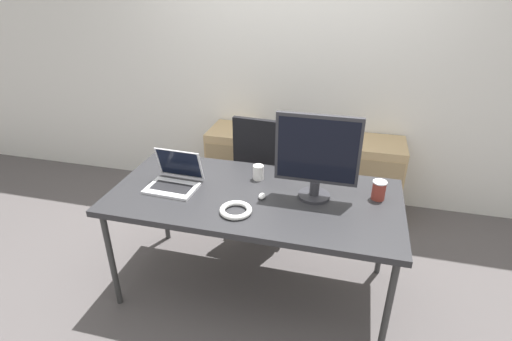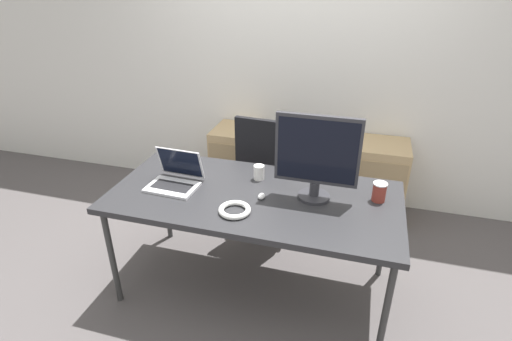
% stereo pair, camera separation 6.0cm
% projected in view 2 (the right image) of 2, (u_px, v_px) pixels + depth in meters
% --- Properties ---
extents(ground_plane, '(14.00, 14.00, 0.00)m').
position_uv_depth(ground_plane, '(254.00, 286.00, 2.89)').
color(ground_plane, '#514C4C').
extents(wall_back, '(10.00, 0.05, 2.60)m').
position_uv_depth(wall_back, '(300.00, 63.00, 3.55)').
color(wall_back, silver).
rests_on(wall_back, ground_plane).
extents(desk, '(1.84, 0.88, 0.77)m').
position_uv_depth(desk, '(254.00, 201.00, 2.56)').
color(desk, '#28282B').
rests_on(desk, ground_plane).
extents(office_chair, '(0.56, 0.58, 1.07)m').
position_uv_depth(office_chair, '(270.00, 188.00, 3.37)').
color(office_chair, '#232326').
rests_on(office_chair, ground_plane).
extents(cabinet_left, '(0.41, 0.45, 0.72)m').
position_uv_depth(cabinet_left, '(237.00, 163.00, 3.88)').
color(cabinet_left, tan).
rests_on(cabinet_left, ground_plane).
extents(cabinet_right, '(0.41, 0.45, 0.72)m').
position_uv_depth(cabinet_right, '(380.00, 181.00, 3.55)').
color(cabinet_right, tan).
rests_on(cabinet_right, ground_plane).
extents(laptop_center, '(0.33, 0.29, 0.23)m').
position_uv_depth(laptop_center, '(175.00, 179.00, 2.63)').
color(laptop_center, silver).
rests_on(laptop_center, desk).
extents(monitor, '(0.51, 0.20, 0.54)m').
position_uv_depth(monitor, '(317.00, 157.00, 2.38)').
color(monitor, '#2D2D33').
rests_on(monitor, desk).
extents(mouse, '(0.04, 0.06, 0.03)m').
position_uv_depth(mouse, '(261.00, 196.00, 2.49)').
color(mouse, silver).
rests_on(mouse, desk).
extents(coffee_cup_white, '(0.07, 0.07, 0.10)m').
position_uv_depth(coffee_cup_white, '(259.00, 172.00, 2.71)').
color(coffee_cup_white, white).
rests_on(coffee_cup_white, desk).
extents(coffee_cup_brown, '(0.09, 0.09, 0.12)m').
position_uv_depth(coffee_cup_brown, '(379.00, 192.00, 2.45)').
color(coffee_cup_brown, maroon).
rests_on(coffee_cup_brown, desk).
extents(cable_coil, '(0.19, 0.19, 0.03)m').
position_uv_depth(cable_coil, '(235.00, 210.00, 2.35)').
color(cable_coil, white).
rests_on(cable_coil, desk).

